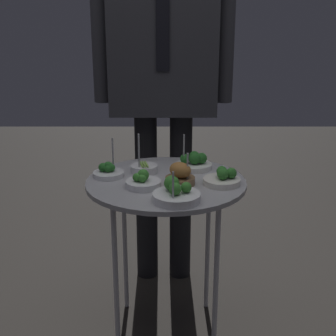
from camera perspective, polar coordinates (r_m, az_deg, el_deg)
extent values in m
plane|color=black|center=(2.18, 0.00, -19.27)|extent=(8.00, 8.00, 0.00)
cylinder|color=#939399|center=(1.84, 0.00, -1.74)|extent=(0.63, 0.63, 0.02)
cylinder|color=#B7B7BC|center=(1.84, 6.07, -14.22)|extent=(0.02, 0.02, 0.69)
cylinder|color=#B7B7BC|center=(1.84, -6.12, -14.19)|extent=(0.02, 0.02, 0.69)
cylinder|color=#B7B7BC|center=(2.16, 5.10, -8.87)|extent=(0.02, 0.02, 0.69)
cylinder|color=#B7B7BC|center=(2.17, -5.05, -8.85)|extent=(0.02, 0.02, 0.69)
cylinder|color=silver|center=(1.63, 1.27, -3.57)|extent=(0.17, 0.17, 0.03)
sphere|color=#387F2D|center=(1.63, 2.48, -2.38)|extent=(0.04, 0.04, 0.04)
sphere|color=#387F2D|center=(1.64, 0.69, -1.85)|extent=(0.05, 0.05, 0.05)
sphere|color=#387F2D|center=(1.60, 1.11, -2.56)|extent=(0.04, 0.04, 0.04)
cylinder|color=#939399|center=(1.57, 0.86, -2.54)|extent=(0.01, 0.01, 0.12)
cylinder|color=white|center=(1.98, 3.38, 0.26)|extent=(0.15, 0.15, 0.02)
sphere|color=#236023|center=(1.97, 4.37, 1.19)|extent=(0.05, 0.05, 0.05)
sphere|color=#236023|center=(2.00, 3.47, 1.40)|extent=(0.05, 0.05, 0.05)
sphere|color=#236023|center=(1.97, 2.30, 1.13)|extent=(0.04, 0.04, 0.04)
sphere|color=#236023|center=(1.96, 3.51, 1.12)|extent=(0.05, 0.05, 0.05)
cylinder|color=#939399|center=(1.96, 2.19, 2.02)|extent=(0.01, 0.01, 0.15)
cylinder|color=silver|center=(1.89, -7.04, -0.75)|extent=(0.12, 0.12, 0.02)
sphere|color=#236023|center=(1.88, -6.70, 0.04)|extent=(0.03, 0.03, 0.03)
sphere|color=#236023|center=(1.89, -7.06, 0.19)|extent=(0.04, 0.04, 0.04)
sphere|color=#236023|center=(1.89, -7.70, 0.09)|extent=(0.04, 0.04, 0.04)
sphere|color=#236023|center=(1.88, -7.08, -0.06)|extent=(0.03, 0.03, 0.03)
cylinder|color=#939399|center=(1.90, -6.48, 1.46)|extent=(0.01, 0.01, 0.15)
cylinder|color=silver|center=(1.93, -2.69, -0.08)|extent=(0.11, 0.11, 0.03)
ellipsoid|color=#7AA847|center=(1.93, -2.40, 0.48)|extent=(0.03, 0.09, 0.01)
ellipsoid|color=#7AA847|center=(1.93, -2.70, 0.47)|extent=(0.03, 0.09, 0.01)
ellipsoid|color=#7AA847|center=(1.92, -3.01, 0.45)|extent=(0.03, 0.09, 0.01)
cylinder|color=#939399|center=(1.89, -3.31, 1.73)|extent=(0.01, 0.01, 0.17)
cylinder|color=brown|center=(1.79, 1.73, -1.55)|extent=(0.11, 0.11, 0.03)
ellipsoid|color=#93602D|center=(1.78, 1.74, -0.24)|extent=(0.12, 0.12, 0.06)
cylinder|color=#939399|center=(1.76, 2.63, -0.15)|extent=(0.01, 0.01, 0.13)
cylinder|color=silver|center=(1.76, -2.79, -1.94)|extent=(0.13, 0.13, 0.02)
sphere|color=#387F2D|center=(1.76, -2.69, -1.09)|extent=(0.03, 0.03, 0.03)
sphere|color=#387F2D|center=(1.76, -2.81, -0.85)|extent=(0.04, 0.04, 0.04)
sphere|color=#387F2D|center=(1.75, -3.59, -1.14)|extent=(0.03, 0.03, 0.03)
sphere|color=#387F2D|center=(1.74, -2.94, -1.28)|extent=(0.03, 0.03, 0.03)
cylinder|color=silver|center=(1.80, 6.80, -1.63)|extent=(0.14, 0.14, 0.02)
sphere|color=#2D7028|center=(1.80, 7.97, -0.63)|extent=(0.04, 0.04, 0.04)
sphere|color=#2D7028|center=(1.82, 6.82, -0.42)|extent=(0.04, 0.04, 0.04)
sphere|color=#2D7028|center=(1.79, 6.80, -0.74)|extent=(0.04, 0.04, 0.04)
sphere|color=#2D7028|center=(1.78, 6.96, -0.77)|extent=(0.04, 0.04, 0.04)
cylinder|color=black|center=(2.39, -2.39, -3.62)|extent=(0.11, 0.11, 0.88)
cylinder|color=black|center=(2.39, 1.77, -3.63)|extent=(0.11, 0.11, 0.88)
cube|color=#28282D|center=(2.22, -0.34, 15.13)|extent=(0.49, 0.24, 0.66)
cube|color=black|center=(2.10, -0.38, 17.11)|extent=(0.06, 0.01, 0.40)
cylinder|color=#28282D|center=(2.24, -7.99, 15.66)|extent=(0.08, 0.08, 0.61)
cylinder|color=#28282D|center=(2.24, 7.33, 15.68)|extent=(0.08, 0.08, 0.61)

